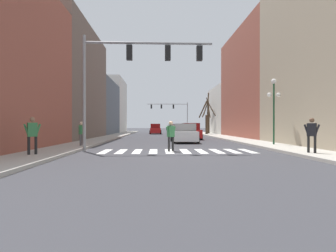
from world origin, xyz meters
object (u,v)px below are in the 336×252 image
(car_parked_right_near, at_px, (184,134))
(street_tree_left_mid, at_px, (208,114))
(street_tree_left_far, at_px, (206,117))
(pedestrian_crossing_street, at_px, (312,132))
(street_lamp_right_corner, at_px, (274,98))
(car_parked_left_far, at_px, (155,129))
(pedestrian_near_right_corner, at_px, (171,133))
(pedestrian_on_right_sidewalk, at_px, (32,132))
(traffic_signal_near, at_px, (132,65))
(pedestrian_on_left_sidewalk, at_px, (81,131))
(car_parked_left_mid, at_px, (190,132))
(traffic_signal_far, at_px, (172,110))
(car_parked_right_mid, at_px, (174,130))

(car_parked_right_near, bearing_deg, street_tree_left_mid, -16.45)
(street_tree_left_mid, distance_m, street_tree_left_far, 3.60)
(pedestrian_crossing_street, xyz_separation_m, street_tree_left_far, (-0.18, 26.74, 1.49))
(street_lamp_right_corner, xyz_separation_m, car_parked_left_far, (-8.44, 26.60, -2.56))
(pedestrian_near_right_corner, bearing_deg, street_tree_left_far, -144.09)
(pedestrian_on_right_sidewalk, xyz_separation_m, street_tree_left_mid, (13.86, 30.41, 2.08))
(street_lamp_right_corner, xyz_separation_m, street_tree_left_mid, (0.13, 24.68, -0.12))
(traffic_signal_near, distance_m, pedestrian_on_left_sidewalk, 5.79)
(street_lamp_right_corner, xyz_separation_m, car_parked_left_mid, (-4.56, 9.89, -2.57))
(traffic_signal_far, xyz_separation_m, pedestrian_crossing_street, (4.34, -43.46, -3.68))
(car_parked_left_far, bearing_deg, traffic_signal_near, -2.04)
(traffic_signal_far, height_order, car_parked_left_mid, traffic_signal_far)
(car_parked_right_mid, distance_m, pedestrian_near_right_corner, 24.35)
(car_parked_right_near, relative_size, street_tree_left_mid, 0.67)
(car_parked_left_mid, height_order, car_parked_right_near, car_parked_left_mid)
(pedestrian_crossing_street, bearing_deg, pedestrian_near_right_corner, 25.78)
(traffic_signal_near, relative_size, street_tree_left_mid, 1.09)
(street_lamp_right_corner, relative_size, car_parked_left_far, 0.95)
(street_tree_left_mid, xyz_separation_m, street_tree_left_far, (-0.92, -3.43, -0.60))
(street_lamp_right_corner, distance_m, pedestrian_on_left_sidewalk, 13.26)
(traffic_signal_far, height_order, car_parked_right_near, traffic_signal_far)
(street_tree_left_mid, relative_size, street_tree_left_far, 1.21)
(traffic_signal_near, bearing_deg, traffic_signal_far, 83.67)
(car_parked_right_near, bearing_deg, street_tree_left_far, -16.76)
(traffic_signal_near, distance_m, pedestrian_on_right_sidewalk, 6.25)
(car_parked_left_far, height_order, street_tree_left_mid, street_tree_left_mid)
(street_tree_left_far, bearing_deg, car_parked_right_near, -106.76)
(car_parked_right_mid, bearing_deg, traffic_signal_far, -2.26)
(pedestrian_on_right_sidewalk, height_order, pedestrian_near_right_corner, pedestrian_on_right_sidewalk)
(traffic_signal_far, relative_size, street_tree_left_mid, 1.30)
(car_parked_left_far, bearing_deg, pedestrian_near_right_corner, 2.21)
(traffic_signal_near, height_order, street_tree_left_far, traffic_signal_near)
(car_parked_left_mid, height_order, pedestrian_on_right_sidewalk, pedestrian_on_right_sidewalk)
(street_tree_left_mid, bearing_deg, traffic_signal_far, 110.93)
(pedestrian_on_left_sidewalk, distance_m, street_tree_left_far, 24.98)
(car_parked_left_mid, height_order, pedestrian_near_right_corner, pedestrian_near_right_corner)
(pedestrian_on_left_sidewalk, bearing_deg, car_parked_right_mid, -9.02)
(car_parked_left_far, relative_size, pedestrian_on_left_sidewalk, 3.06)
(pedestrian_crossing_street, xyz_separation_m, pedestrian_near_right_corner, (-6.69, 2.44, -0.13))
(traffic_signal_far, xyz_separation_m, pedestrian_near_right_corner, (-2.34, -41.02, -3.81))
(traffic_signal_near, bearing_deg, street_tree_left_mid, 70.82)
(car_parked_left_far, bearing_deg, car_parked_right_near, 6.91)
(pedestrian_on_right_sidewalk, distance_m, pedestrian_on_left_sidewalk, 5.32)
(traffic_signal_far, height_order, pedestrian_on_left_sidewalk, traffic_signal_far)
(car_parked_right_near, xyz_separation_m, pedestrian_crossing_street, (5.17, -10.15, 0.39))
(car_parked_left_mid, relative_size, street_tree_left_mid, 0.70)
(car_parked_right_mid, height_order, car_parked_right_near, car_parked_right_near)
(car_parked_left_far, height_order, car_parked_right_near, car_parked_left_far)
(traffic_signal_near, distance_m, traffic_signal_far, 41.23)
(street_lamp_right_corner, relative_size, car_parked_left_mid, 0.98)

